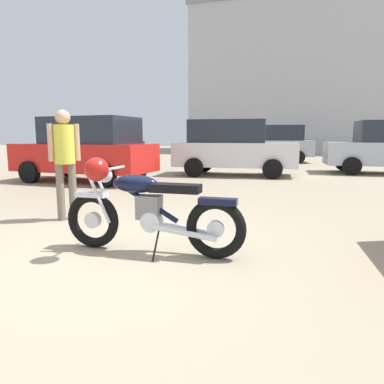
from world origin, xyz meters
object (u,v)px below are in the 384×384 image
at_px(silver_sedan_mid, 86,149).
at_px(red_hatchback_near, 94,145).
at_px(blue_hatchback_right, 272,143).
at_px(dark_sedan_left, 233,147).
at_px(bystander, 65,153).
at_px(vintage_motorcycle, 146,209).

height_order(silver_sedan_mid, red_hatchback_near, same).
bearing_deg(blue_hatchback_right, dark_sedan_left, 72.60).
bearing_deg(dark_sedan_left, red_hatchback_near, 164.82).
relative_size(bystander, blue_hatchback_right, 0.41).
distance_m(bystander, dark_sedan_left, 7.11).
xyz_separation_m(bystander, dark_sedan_left, (1.77, 6.88, -0.10)).
xyz_separation_m(red_hatchback_near, dark_sedan_left, (5.78, -1.61, 0.00)).
bearing_deg(bystander, silver_sedan_mid, -15.22).
height_order(vintage_motorcycle, red_hatchback_near, red_hatchback_near).
distance_m(vintage_motorcycle, dark_sedan_left, 8.14).
height_order(red_hatchback_near, blue_hatchback_right, same).
bearing_deg(bystander, vintage_motorcycle, -166.19).
relative_size(vintage_motorcycle, dark_sedan_left, 0.53).
distance_m(bystander, blue_hatchback_right, 13.47).
relative_size(red_hatchback_near, dark_sedan_left, 1.05).
xyz_separation_m(silver_sedan_mid, red_hatchback_near, (-1.98, 4.19, 0.00)).
distance_m(vintage_motorcycle, silver_sedan_mid, 6.71).
height_order(vintage_motorcycle, silver_sedan_mid, silver_sedan_mid).
relative_size(silver_sedan_mid, blue_hatchback_right, 1.01).
bearing_deg(bystander, dark_sedan_left, -54.91).
bearing_deg(silver_sedan_mid, red_hatchback_near, -57.09).
bearing_deg(dark_sedan_left, blue_hatchback_right, 79.28).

